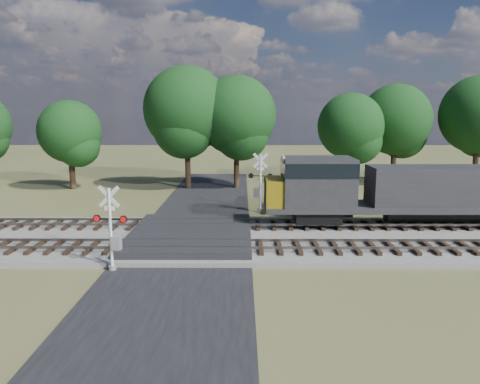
{
  "coord_description": "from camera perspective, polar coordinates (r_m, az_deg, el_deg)",
  "views": [
    {
      "loc": [
        3.03,
        -26.07,
        7.51
      ],
      "look_at": [
        2.88,
        2.0,
        2.67
      ],
      "focal_mm": 35.0,
      "sensor_mm": 36.0,
      "label": 1
    }
  ],
  "objects": [
    {
      "name": "road",
      "position": [
        27.29,
        -6.11,
        -6.16
      ],
      "size": [
        7.0,
        60.0,
        0.08
      ],
      "primitive_type": "cube",
      "color": "black",
      "rests_on": "ground"
    },
    {
      "name": "ballast_bed",
      "position": [
        28.44,
        14.56,
        -5.54
      ],
      "size": [
        140.0,
        10.0,
        0.3
      ],
      "primitive_type": "cube",
      "color": "gray",
      "rests_on": "ground"
    },
    {
      "name": "track_near",
      "position": [
        25.09,
        0.52,
        -6.65
      ],
      "size": [
        140.0,
        2.6,
        0.33
      ],
      "color": "black",
      "rests_on": "ballast_bed"
    },
    {
      "name": "crossing_signal_far",
      "position": [
        35.05,
        2.35,
        0.51
      ],
      "size": [
        1.81,
        0.4,
        4.49
      ],
      "rotation": [
        0.0,
        0.0,
        3.05
      ],
      "color": "silver",
      "rests_on": "ground"
    },
    {
      "name": "crossing_panel",
      "position": [
        27.69,
        -6.0,
        -5.33
      ],
      "size": [
        7.0,
        9.0,
        0.62
      ],
      "primitive_type": "cube",
      "color": "#262628",
      "rests_on": "ground"
    },
    {
      "name": "track_far",
      "position": [
        29.92,
        0.48,
        -3.94
      ],
      "size": [
        140.0,
        2.6,
        0.33
      ],
      "color": "black",
      "rests_on": "ballast_bed"
    },
    {
      "name": "crossing_signal_near",
      "position": [
        22.84,
        -15.27,
        -5.24
      ],
      "size": [
        1.67,
        0.4,
        4.15
      ],
      "rotation": [
        0.0,
        0.0,
        -0.14
      ],
      "color": "silver",
      "rests_on": "ground"
    },
    {
      "name": "treeline",
      "position": [
        46.82,
        6.34,
        8.72
      ],
      "size": [
        81.5,
        10.39,
        11.89
      ],
      "color": "black",
      "rests_on": "ground"
    },
    {
      "name": "ground",
      "position": [
        27.3,
        -6.11,
        -6.25
      ],
      "size": [
        160.0,
        160.0,
        0.0
      ],
      "primitive_type": "plane",
      "color": "#474B28",
      "rests_on": "ground"
    },
    {
      "name": "equipment_shed",
      "position": [
        35.32,
        9.88,
        -0.09
      ],
      "size": [
        4.72,
        4.72,
        3.05
      ],
      "rotation": [
        0.0,
        0.0,
        -0.06
      ],
      "color": "#49291F",
      "rests_on": "ground"
    }
  ]
}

